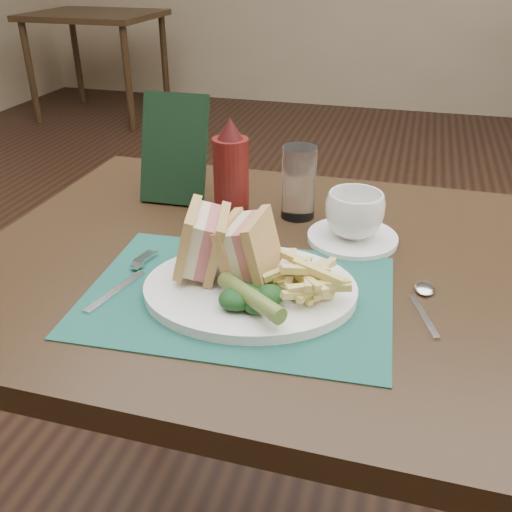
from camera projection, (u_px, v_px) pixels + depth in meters
The scene contains 18 objects.
floor at pixel (302, 398), 1.69m from camera, with size 7.00×7.00×0.00m, color black.
wall_back at pixel (389, 109), 4.65m from camera, with size 6.00×6.00×0.00m, color gray.
table_main at pixel (257, 426), 1.09m from camera, with size 0.90×0.75×0.75m, color black, non-canonical shape.
table_bg_left at pixel (100, 66), 4.31m from camera, with size 0.90×0.75×0.75m, color black, non-canonical shape.
placemat at pixel (238, 295), 0.80m from camera, with size 0.43×0.30×0.00m, color #184F45.
plate at pixel (250, 289), 0.80m from camera, with size 0.30×0.24×0.01m, color white, non-canonical shape.
sandwich_half_a at pixel (188, 240), 0.81m from camera, with size 0.06×0.10×0.09m, color tan, non-canonical shape.
sandwich_half_b at pixel (234, 245), 0.80m from camera, with size 0.06×0.09×0.09m, color tan, non-canonical shape.
kale_garnish at pixel (245, 295), 0.75m from camera, with size 0.11×0.08×0.03m, color #123316, non-canonical shape.
pickle_spear at pixel (251, 297), 0.73m from camera, with size 0.02×0.02×0.12m, color #526627.
fries_pile at pixel (305, 273), 0.78m from camera, with size 0.18×0.20×0.05m, color #DBC86D, non-canonical shape.
fork at pixel (125, 278), 0.83m from camera, with size 0.03×0.17×0.01m, color silver, non-canonical shape.
spoon at pixel (424, 304), 0.78m from camera, with size 0.03×0.15×0.01m, color silver, non-canonical shape.
saucer at pixel (352, 238), 0.95m from camera, with size 0.15×0.15×0.01m, color white.
coffee_cup at pixel (355, 214), 0.93m from camera, with size 0.10×0.10×0.08m, color white.
drinking_glass at pixel (299, 183), 1.01m from camera, with size 0.06×0.06×0.13m, color white.
ketchup_bottle at pixel (231, 171), 0.98m from camera, with size 0.06×0.06×0.19m, color #4F0F0D, non-canonical shape.
check_presenter at pixel (174, 149), 1.06m from camera, with size 0.12×0.01×0.20m, color black.
Camera 1 is at (0.21, -1.27, 1.19)m, focal length 40.00 mm.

